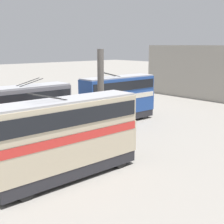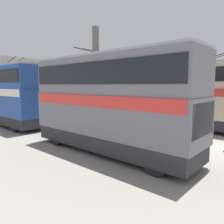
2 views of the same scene
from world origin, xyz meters
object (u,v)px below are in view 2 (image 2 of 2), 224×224
at_px(person_by_left_row, 167,119).
at_px(person_aisle_foreground, 196,132).
at_px(bus_left_near, 194,92).
at_px(bus_right_mid, 109,98).
at_px(bus_right_far, 9,92).

relative_size(person_by_left_row, person_aisle_foreground, 0.99).
relative_size(bus_left_near, person_aisle_foreground, 6.04).
relative_size(bus_right_mid, person_by_left_row, 5.77).
relative_size(bus_left_near, person_by_left_row, 6.10).
height_order(bus_right_far, person_by_left_row, bus_right_far).
bearing_deg(bus_right_mid, person_by_left_row, -86.26).
relative_size(bus_right_mid, bus_right_far, 1.04).
xyz_separation_m(bus_left_near, bus_right_mid, (0.92, 9.23, -0.12)).
bearing_deg(person_aisle_foreground, person_by_left_row, -112.14).
bearing_deg(person_by_left_row, bus_right_far, -26.70).
xyz_separation_m(bus_left_near, person_aisle_foreground, (-2.16, 5.08, -2.14)).
xyz_separation_m(bus_right_mid, person_aisle_foreground, (-3.08, -4.15, -2.03)).
relative_size(bus_right_mid, person_aisle_foreground, 5.71).
bearing_deg(bus_right_far, bus_right_mid, -180.00).
height_order(person_by_left_row, person_aisle_foreground, person_aisle_foreground).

